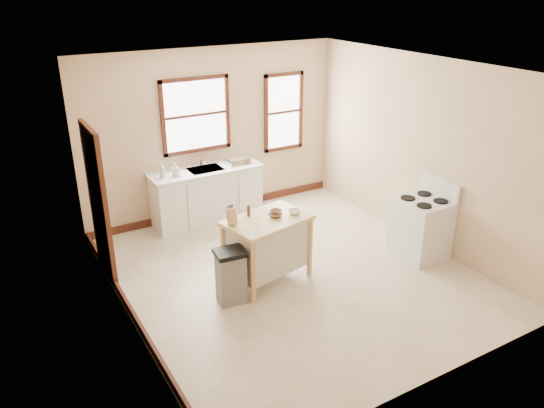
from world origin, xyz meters
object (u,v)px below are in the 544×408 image
at_px(soap_bottle_b, 176,170).
at_px(trash_bin, 231,276).
at_px(bowl_a, 275,215).
at_px(gas_stove, 422,219).
at_px(dish_rack, 238,162).
at_px(pepper_grinder, 249,211).
at_px(kitchen_island, 268,249).
at_px(knife_block, 232,217).
at_px(bowl_b, 276,211).
at_px(bowl_c, 294,212).
at_px(soap_bottle_a, 162,170).

xyz_separation_m(soap_bottle_b, trash_bin, (-0.19, -2.30, -0.66)).
relative_size(bowl_a, gas_stove, 0.15).
bearing_deg(dish_rack, pepper_grinder, -112.60).
bearing_deg(kitchen_island, knife_block, 158.45).
bearing_deg(knife_block, bowl_b, 0.33).
bearing_deg(bowl_b, pepper_grinder, 166.13).
relative_size(kitchen_island, bowl_a, 6.31).
xyz_separation_m(kitchen_island, trash_bin, (-0.66, -0.24, -0.09)).
distance_m(dish_rack, bowl_a, 2.14).
bearing_deg(pepper_grinder, knife_block, -160.11).
height_order(kitchen_island, gas_stove, gas_stove).
height_order(bowl_a, gas_stove, gas_stove).
height_order(dish_rack, gas_stove, gas_stove).
height_order(dish_rack, trash_bin, dish_rack).
bearing_deg(trash_bin, bowl_c, 17.39).
distance_m(soap_bottle_b, trash_bin, 2.40).
bearing_deg(soap_bottle_a, trash_bin, -103.24).
height_order(bowl_b, trash_bin, bowl_b).
xyz_separation_m(dish_rack, kitchen_island, (-0.62, -2.08, -0.52)).
height_order(soap_bottle_a, pepper_grinder, soap_bottle_a).
xyz_separation_m(kitchen_island, gas_stove, (2.28, -0.52, 0.12)).
bearing_deg(gas_stove, bowl_b, 163.50).
relative_size(kitchen_island, bowl_b, 7.32).
relative_size(bowl_c, trash_bin, 0.23).
bearing_deg(kitchen_island, trash_bin, -171.80).
distance_m(soap_bottle_a, gas_stove, 3.98).
distance_m(bowl_a, trash_bin, 0.99).
relative_size(soap_bottle_b, trash_bin, 0.29).
xyz_separation_m(knife_block, gas_stove, (2.75, -0.60, -0.44)).
relative_size(kitchen_island, knife_block, 5.52).
relative_size(pepper_grinder, bowl_b, 0.99).
bearing_deg(soap_bottle_a, knife_block, -97.81).
xyz_separation_m(kitchen_island, bowl_c, (0.38, -0.05, 0.48)).
xyz_separation_m(bowl_a, gas_stove, (2.16, -0.52, -0.36)).
xyz_separation_m(bowl_b, trash_bin, (-0.85, -0.34, -0.56)).
xyz_separation_m(pepper_grinder, bowl_c, (0.56, -0.24, -0.05)).
bearing_deg(dish_rack, soap_bottle_b, -178.85).
bearing_deg(soap_bottle_b, bowl_a, -71.27).
bearing_deg(knife_block, pepper_grinder, 18.71).
distance_m(soap_bottle_b, bowl_c, 2.28).
bearing_deg(dish_rack, kitchen_island, -106.37).
xyz_separation_m(soap_bottle_b, kitchen_island, (0.47, -2.06, -0.57)).
xyz_separation_m(soap_bottle_a, soap_bottle_b, (0.20, -0.04, -0.01)).
xyz_separation_m(dish_rack, pepper_grinder, (-0.80, -1.89, 0.01)).
relative_size(dish_rack, trash_bin, 0.53).
distance_m(bowl_c, gas_stove, 1.98).
xyz_separation_m(soap_bottle_a, knife_block, (0.20, -2.02, -0.03)).
bearing_deg(kitchen_island, gas_stove, -24.50).
bearing_deg(kitchen_island, bowl_b, 16.12).
distance_m(soap_bottle_b, bowl_a, 2.15).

